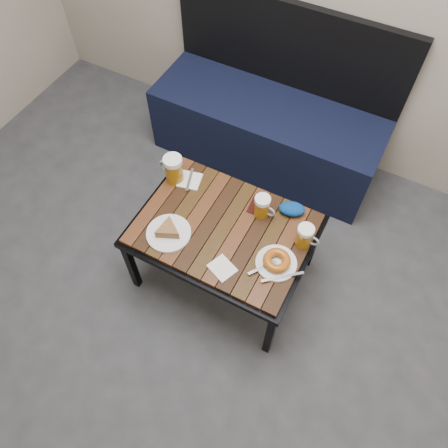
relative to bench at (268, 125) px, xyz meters
The scene contains 14 objects.
ground 1.80m from the bench, 81.91° to the right, with size 4.00×4.00×0.00m, color #2D2D30.
room_shell 1.96m from the bench, 78.77° to the right, with size 4.00×4.00×4.00m.
bench is the anchor object (origin of this frame).
cafe_table 0.94m from the bench, 79.56° to the right, with size 0.84×0.62×0.47m.
beer_mug_left 0.84m from the bench, 104.01° to the right, with size 0.14×0.10×0.15m.
beer_mug_centre 0.86m from the bench, 69.00° to the right, with size 0.11×0.08×0.12m.
beer_mug_right 1.01m from the bench, 57.12° to the right, with size 0.11×0.08×0.12m.
plate_pie 1.09m from the bench, 92.26° to the right, with size 0.21×0.21×0.06m.
plate_bagel 1.11m from the bench, 64.57° to the right, with size 0.22×0.21×0.05m.
napkin_left 0.78m from the bench, 98.86° to the right, with size 0.13×0.14×0.01m.
napkin_right 1.16m from the bench, 76.68° to the right, with size 0.14×0.13×0.01m.
passport_navy 1.08m from the bench, 93.13° to the right, with size 0.09×0.12×0.01m, color black.
passport_burgundy 0.80m from the bench, 70.48° to the right, with size 0.08×0.11×0.01m, color black.
knit_pouch 0.83m from the bench, 58.84° to the right, with size 0.13×0.08×0.05m, color #050983.
Camera 1 is at (0.44, -0.14, 2.20)m, focal length 35.00 mm.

